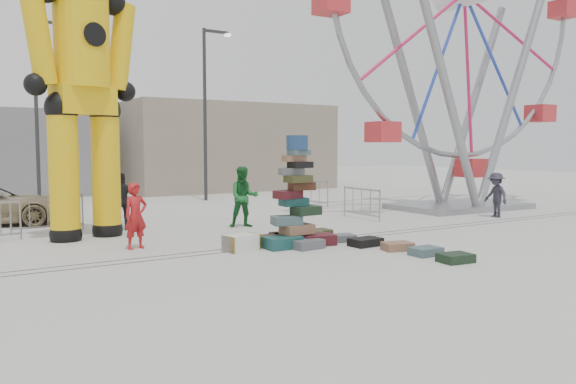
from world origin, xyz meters
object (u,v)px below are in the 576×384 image
crash_test_dummy (83,79)px  pedestrian_black (122,202)px  lamp_post_left (38,101)px  ferris_wheel (464,21)px  barricade_wheel_back (311,193)px  pedestrian_green (244,197)px  lamp_post_right (207,105)px  pedestrian_grey (496,195)px  barricade_dummy_c (48,214)px  steamer_trunk (241,243)px  barricade_wheel_front (361,203)px  pedestrian_red (136,216)px  suitcase_tower (296,215)px

crash_test_dummy → pedestrian_black: 3.85m
lamp_post_left → ferris_wheel: bearing=-36.9°
barricade_wheel_back → pedestrian_green: pedestrian_green is taller
lamp_post_right → pedestrian_grey: lamp_post_right is taller
pedestrian_green → pedestrian_black: 3.70m
barricade_dummy_c → crash_test_dummy: bearing=-69.3°
steamer_trunk → barricade_wheel_front: barricade_wheel_front is taller
pedestrian_red → pedestrian_green: (4.02, 1.94, 0.13)m
barricade_wheel_back → barricade_dummy_c: bearing=-88.6°
barricade_wheel_back → ferris_wheel: bearing=36.7°
pedestrian_grey → barricade_wheel_front: bearing=-106.4°
barricade_dummy_c → ferris_wheel: bearing=-10.4°
ferris_wheel → pedestrian_red: (-13.98, -2.02, -6.71)m
steamer_trunk → barricade_wheel_front: bearing=14.9°
crash_test_dummy → pedestrian_green: bearing=-19.5°
barricade_wheel_back → pedestrian_green: bearing=-61.9°
pedestrian_red → barricade_wheel_back: bearing=21.7°
lamp_post_left → suitcase_tower: 15.43m
lamp_post_right → pedestrian_red: 13.19m
suitcase_tower → barricade_wheel_back: 9.84m
pedestrian_red → pedestrian_black: size_ratio=0.95×
crash_test_dummy → barricade_dummy_c: bearing=98.8°
pedestrian_green → pedestrian_black: bearing=178.0°
pedestrian_green → pedestrian_grey: pedestrian_green is taller
suitcase_tower → pedestrian_grey: bearing=9.5°
barricade_wheel_back → pedestrian_red: bearing=-66.7°
ferris_wheel → pedestrian_grey: (-1.12, -2.65, -6.74)m
pedestrian_green → pedestrian_red: bearing=-134.3°
pedestrian_green → barricade_wheel_front: bearing=15.1°
lamp_post_left → barricade_wheel_front: (8.80, -11.21, -3.93)m
crash_test_dummy → ferris_wheel: size_ratio=0.54×
ferris_wheel → crash_test_dummy: bearing=-179.8°
barricade_dummy_c → pedestrian_black: (2.01, -0.70, 0.32)m
barricade_wheel_front → barricade_wheel_back: same height
pedestrian_green → pedestrian_black: pedestrian_green is taller
lamp_post_right → crash_test_dummy: bearing=-130.9°
pedestrian_black → ferris_wheel: bearing=-164.9°
crash_test_dummy → barricade_wheel_back: crash_test_dummy is taller
barricade_dummy_c → barricade_wheel_back: same height
steamer_trunk → barricade_wheel_front: 7.13m
barricade_wheel_back → pedestrian_grey: pedestrian_grey is taller
suitcase_tower → crash_test_dummy: size_ratio=0.34×
lamp_post_right → barricade_wheel_back: (2.83, -4.54, -3.93)m
lamp_post_right → lamp_post_left: 7.28m
ferris_wheel → pedestrian_black: ferris_wheel is taller
suitcase_tower → pedestrian_green: bearing=87.1°
steamer_trunk → suitcase_tower: bearing=-13.4°
suitcase_tower → pedestrian_grey: suitcase_tower is taller
barricade_wheel_front → pedestrian_black: (-7.88, 1.76, 0.32)m
steamer_trunk → pedestrian_black: (-1.51, 4.95, 0.68)m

